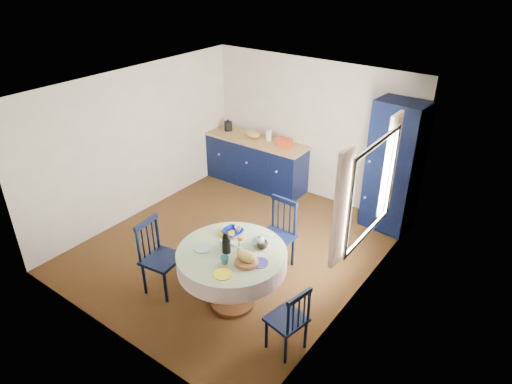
% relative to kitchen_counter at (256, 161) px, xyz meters
% --- Properties ---
extents(floor, '(4.50, 4.50, 0.00)m').
position_rel_kitchen_counter_xyz_m(floor, '(1.00, -1.96, -0.48)').
color(floor, black).
rests_on(floor, ground).
extents(ceiling, '(4.50, 4.50, 0.00)m').
position_rel_kitchen_counter_xyz_m(ceiling, '(1.00, -1.96, 2.02)').
color(ceiling, white).
rests_on(ceiling, wall_back).
extents(wall_back, '(4.00, 0.02, 2.50)m').
position_rel_kitchen_counter_xyz_m(wall_back, '(1.00, 0.29, 0.77)').
color(wall_back, silver).
rests_on(wall_back, floor).
extents(wall_left, '(0.02, 4.50, 2.50)m').
position_rel_kitchen_counter_xyz_m(wall_left, '(-1.00, -1.96, 0.77)').
color(wall_left, silver).
rests_on(wall_left, floor).
extents(wall_right, '(0.02, 4.50, 2.50)m').
position_rel_kitchen_counter_xyz_m(wall_right, '(3.00, -1.96, 0.77)').
color(wall_right, silver).
rests_on(wall_right, floor).
extents(window, '(0.10, 1.74, 1.45)m').
position_rel_kitchen_counter_xyz_m(window, '(2.95, -1.66, 1.04)').
color(window, white).
rests_on(window, wall_right).
extents(kitchen_counter, '(2.10, 0.67, 1.17)m').
position_rel_kitchen_counter_xyz_m(kitchen_counter, '(0.00, 0.00, 0.00)').
color(kitchen_counter, black).
rests_on(kitchen_counter, floor).
extents(pantry_cabinet, '(0.79, 0.60, 2.14)m').
position_rel_kitchen_counter_xyz_m(pantry_cabinet, '(2.66, 0.04, 0.59)').
color(pantry_cabinet, black).
rests_on(pantry_cabinet, floor).
extents(dining_table, '(1.37, 1.37, 1.11)m').
position_rel_kitchen_counter_xyz_m(dining_table, '(1.81, -2.96, 0.22)').
color(dining_table, '#5A3219').
rests_on(dining_table, floor).
extents(chair_left, '(0.50, 0.52, 1.04)m').
position_rel_kitchen_counter_xyz_m(chair_left, '(0.83, -3.29, 0.05)').
color(chair_left, black).
rests_on(chair_left, floor).
extents(chair_far, '(0.48, 0.46, 1.04)m').
position_rel_kitchen_counter_xyz_m(chair_far, '(1.79, -1.93, 0.05)').
color(chair_far, black).
rests_on(chair_far, floor).
extents(chair_right, '(0.46, 0.47, 0.91)m').
position_rel_kitchen_counter_xyz_m(chair_right, '(2.80, -3.19, -0.02)').
color(chair_right, black).
rests_on(chair_right, floor).
extents(mug_a, '(0.12, 0.12, 0.09)m').
position_rel_kitchen_counter_xyz_m(mug_a, '(1.65, -2.92, 0.40)').
color(mug_a, silver).
rests_on(mug_a, dining_table).
extents(mug_b, '(0.10, 0.10, 0.10)m').
position_rel_kitchen_counter_xyz_m(mug_b, '(1.88, -3.19, 0.40)').
color(mug_b, '#2E6A7C').
rests_on(mug_b, dining_table).
extents(mug_c, '(0.13, 0.13, 0.10)m').
position_rel_kitchen_counter_xyz_m(mug_c, '(2.06, -2.68, 0.40)').
color(mug_c, black).
rests_on(mug_c, dining_table).
extents(mug_d, '(0.09, 0.09, 0.08)m').
position_rel_kitchen_counter_xyz_m(mug_d, '(1.59, -2.57, 0.39)').
color(mug_d, silver).
rests_on(mug_d, dining_table).
extents(cobalt_bowl, '(0.26, 0.26, 0.06)m').
position_rel_kitchen_counter_xyz_m(cobalt_bowl, '(1.57, -2.65, 0.38)').
color(cobalt_bowl, '#020E73').
rests_on(cobalt_bowl, dining_table).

